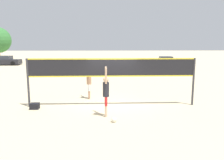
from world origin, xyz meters
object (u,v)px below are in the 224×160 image
volleyball_net (112,71)px  volleyball (114,120)px  gear_bag (35,106)px  player_spiker (106,91)px  parked_car_mid (167,61)px  parked_car_near (6,61)px  player_blocker (89,80)px

volleyball_net → volleyball: volleyball_net is taller
volleyball_net → gear_bag: size_ratio=20.24×
volleyball → gear_bag: (-3.85, 2.02, 0.04)m
player_spiker → parked_car_mid: (10.12, 25.26, -0.59)m
volleyball → gear_bag: gear_bag is taller
volleyball → parked_car_mid: (9.81, 26.04, 0.47)m
parked_car_near → parked_car_mid: 25.27m
volleyball → parked_car_mid: 27.83m
player_blocker → parked_car_mid: (11.07, 22.03, -0.54)m
player_spiker → parked_car_near: bearing=31.2°
player_spiker → parked_car_mid: bearing=-21.8°
parked_car_mid → gear_bag: bearing=-118.8°
volleyball → gear_bag: size_ratio=0.50×
gear_bag → player_blocker: bearing=37.6°
volleyball → parked_car_near: parked_car_near is taller
player_blocker → parked_car_mid: 24.66m
gear_bag → player_spiker: bearing=-19.3°
volleyball_net → gear_bag: (-3.87, -0.43, -1.69)m
player_spiker → gear_bag: player_spiker is taller
volleyball → parked_car_mid: bearing=69.4°
volleyball_net → player_spiker: bearing=-101.4°
player_spiker → parked_car_mid: player_spiker is taller
player_spiker → parked_car_near: size_ratio=0.53×
gear_bag → parked_car_mid: size_ratio=0.10×
volleyball_net → gear_bag: 4.25m
player_blocker → volleyball: player_blocker is taller
player_blocker → parked_car_mid: bearing=153.3°
player_blocker → parked_car_near: 26.03m
parked_car_near → parked_car_mid: (25.27, 0.21, -0.06)m
player_blocker → gear_bag: bearing=-52.4°
volleyball → parked_car_mid: parked_car_mid is taller
parked_car_near → gear_bag: bearing=-64.4°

